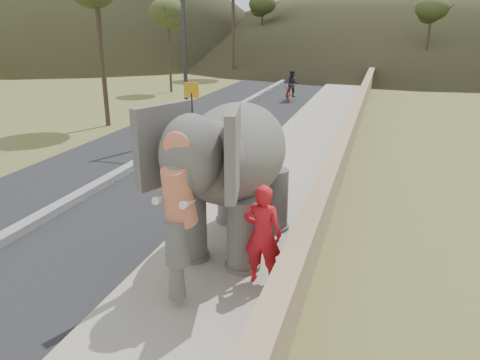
% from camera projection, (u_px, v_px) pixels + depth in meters
% --- Properties ---
extents(road, '(7.00, 120.00, 0.03)m').
position_uv_depth(road, '(156.00, 156.00, 17.10)').
color(road, black).
rests_on(road, ground).
extents(median, '(0.35, 120.00, 0.22)m').
position_uv_depth(median, '(156.00, 153.00, 17.07)').
color(median, black).
rests_on(median, ground).
extents(walkway, '(3.00, 120.00, 0.15)m').
position_uv_depth(walkway, '(291.00, 166.00, 15.69)').
color(walkway, '#9E9687').
rests_on(walkway, ground).
extents(parapet, '(0.30, 120.00, 1.10)m').
position_uv_depth(parapet, '(342.00, 156.00, 15.07)').
color(parapet, tan).
rests_on(parapet, ground).
extents(lamppost, '(1.76, 0.36, 8.00)m').
position_uv_depth(lamppost, '(191.00, 16.00, 18.07)').
color(lamppost, '#2A2A2F').
rests_on(lamppost, ground).
extents(signboard, '(0.60, 0.08, 2.40)m').
position_uv_depth(signboard, '(192.00, 102.00, 18.52)').
color(signboard, '#2D2D33').
rests_on(signboard, ground).
extents(hill_far, '(80.00, 80.00, 14.00)m').
position_uv_depth(hill_far, '(410.00, 3.00, 66.26)').
color(hill_far, brown).
rests_on(hill_far, ground).
extents(elephant_and_man, '(2.56, 4.54, 3.17)m').
position_uv_depth(elephant_and_man, '(236.00, 173.00, 9.63)').
color(elephant_and_man, '#67635D').
rests_on(elephant_and_man, ground).
extents(motorcyclist, '(1.23, 1.94, 1.88)m').
position_uv_depth(motorcyclist, '(290.00, 89.00, 28.28)').
color(motorcyclist, maroon).
rests_on(motorcyclist, ground).
extents(trees, '(48.55, 43.07, 9.60)m').
position_uv_depth(trees, '(347.00, 33.00, 30.42)').
color(trees, '#473828').
rests_on(trees, ground).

